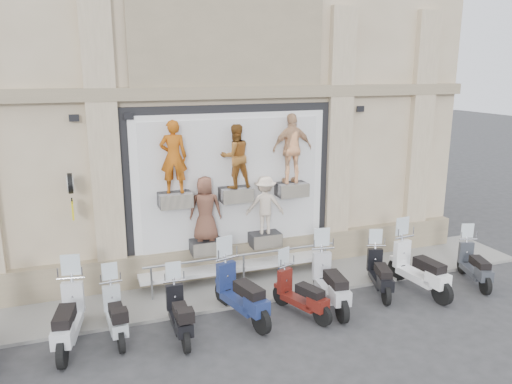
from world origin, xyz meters
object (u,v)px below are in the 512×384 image
Objects in this scene: scooter_b at (67,307)px; scooter_i at (420,259)px; scooter_e at (241,283)px; scooter_f at (301,285)px; scooter_h at (380,265)px; scooter_d at (179,305)px; clock_sign_bracket at (71,190)px; scooter_j at (475,257)px; scooter_c at (115,305)px; scooter_g at (331,272)px; guard_rail at (244,271)px.

scooter_b is 8.18m from scooter_i.
scooter_e is 1.36m from scooter_f.
scooter_d is at bearing -156.88° from scooter_h.
scooter_b is 2.19m from scooter_d.
clock_sign_bracket is 4.32m from scooter_e.
scooter_b is at bearing 170.85° from scooter_d.
clock_sign_bracket reaches higher than scooter_f.
scooter_c is at bearing -164.78° from scooter_j.
scooter_d is 0.98× the size of scooter_h.
scooter_d is (2.15, -0.40, -0.13)m from scooter_b.
scooter_e reaches higher than scooter_d.
scooter_g is 0.98× the size of scooter_i.
scooter_h is at bearing -12.63° from scooter_e.
scooter_b is at bearing 179.73° from scooter_c.
scooter_j reaches higher than scooter_c.
scooter_d reaches higher than scooter_c.
scooter_h is (2.32, 0.38, 0.01)m from scooter_f.
scooter_h reaches higher than scooter_j.
scooter_f reaches higher than scooter_d.
scooter_g is (4.81, -0.33, 0.14)m from scooter_c.
scooter_f is 0.83× the size of scooter_i.
clock_sign_bracket is at bearing 159.48° from scooter_i.
scooter_e is at bearing 146.68° from scooter_f.
scooter_d is at bearing -0.29° from scooter_b.
scooter_j is (1.66, -0.09, -0.15)m from scooter_i.
scooter_j is at bearing -20.40° from scooter_f.
scooter_f is 1.00× the size of scooter_j.
scooter_d is (1.24, -0.44, 0.00)m from scooter_c.
clock_sign_bracket is (-3.90, 0.47, 2.34)m from guard_rail.
scooter_i is at bearing -164.85° from scooter_j.
scooter_i is (6.03, 0.06, 0.16)m from scooter_d.
scooter_j is at bearing -8.43° from scooter_i.
scooter_b is at bearing 172.26° from scooter_i.
scooter_c is at bearing 171.66° from scooter_i.
clock_sign_bracket is 2.82m from scooter_c.
scooter_e is 0.99× the size of scooter_i.
scooter_f is 4.93m from scooter_j.
clock_sign_bracket is 0.48× the size of scooter_e.
scooter_h is at bearing -170.04° from scooter_j.
scooter_h is 0.84× the size of scooter_i.
scooter_b is at bearing 154.45° from scooter_f.
scooter_d is at bearing -162.00° from scooter_j.
scooter_c is at bearing 161.90° from scooter_d.
scooter_g reaches higher than guard_rail.
guard_rail is 2.85× the size of scooter_f.
clock_sign_bracket is 0.58× the size of scooter_j.
scooter_c is 0.99× the size of scooter_j.
guard_rail is 2.86× the size of scooter_j.
scooter_e is (-0.56, -1.48, 0.40)m from guard_rail.
scooter_c is at bearing 152.75° from scooter_f.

